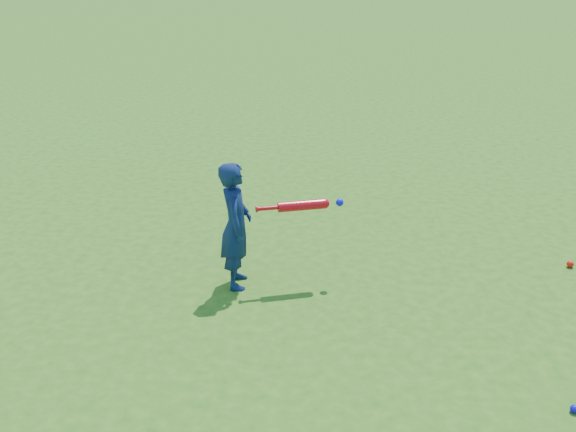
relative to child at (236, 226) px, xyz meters
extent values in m
plane|color=#2D6117|center=(0.78, -0.11, -0.62)|extent=(80.00, 80.00, 0.00)
imported|color=#101F4C|center=(0.00, 0.00, 0.00)|extent=(0.34, 0.48, 1.24)
sphere|color=red|center=(3.33, 0.60, -0.58)|extent=(0.07, 0.07, 0.07)
sphere|color=#0E0BC6|center=(2.64, -1.66, -0.59)|extent=(0.06, 0.06, 0.06)
cylinder|color=red|center=(0.20, 0.00, 0.17)|extent=(0.03, 0.07, 0.06)
cylinder|color=red|center=(0.30, 0.03, 0.17)|extent=(0.21, 0.10, 0.04)
cylinder|color=red|center=(0.61, 0.12, 0.17)|extent=(0.46, 0.22, 0.10)
sphere|color=red|center=(0.82, 0.19, 0.17)|extent=(0.10, 0.10, 0.10)
sphere|color=#0D13EC|center=(0.96, 0.23, 0.17)|extent=(0.07, 0.07, 0.07)
camera|label=1|loc=(0.91, -5.42, 2.44)|focal=40.00mm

